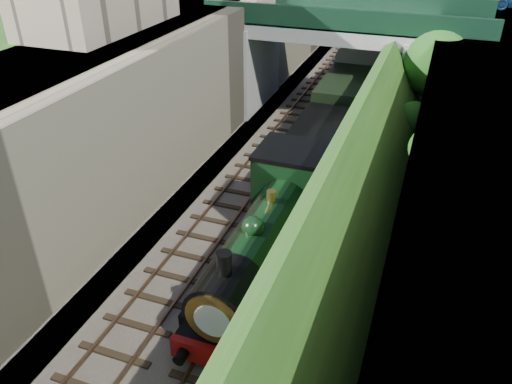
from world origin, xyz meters
TOP-DOWN VIEW (x-y plane):
  - trackbed at (0.00, 20.00)m, footprint 10.00×90.00m
  - retaining_wall at (-5.50, 20.00)m, footprint 1.00×90.00m
  - street_plateau_left at (-9.00, 20.00)m, footprint 6.00×90.00m
  - street_plateau_right at (9.50, 20.00)m, footprint 8.00×90.00m
  - embankment_slope at (4.94, 17.61)m, footprint 4.37×90.00m
  - track_left at (-2.00, 20.00)m, footprint 2.50×90.00m
  - track_right at (1.20, 20.00)m, footprint 2.50×90.00m
  - road_bridge at (0.94, 24.00)m, footprint 16.00×6.40m
  - tree at (5.91, 21.35)m, footprint 3.60×3.80m
  - locomotive at (1.20, 7.36)m, footprint 3.10×10.22m
  - tender at (1.20, 14.72)m, footprint 2.70×6.00m
  - coach_front at (1.20, 27.32)m, footprint 2.90×18.00m
  - coach_middle at (1.20, 46.12)m, footprint 2.90×18.00m

SIDE VIEW (x-z plane):
  - trackbed at x=0.00m, z-range 0.00..0.20m
  - track_left at x=-2.00m, z-range 0.15..0.35m
  - track_right at x=1.20m, z-range 0.15..0.35m
  - tender at x=1.20m, z-range 0.09..3.14m
  - locomotive at x=1.20m, z-range -0.02..3.81m
  - coach_front at x=1.20m, z-range 0.20..3.90m
  - coach_middle at x=1.20m, z-range 0.20..3.90m
  - embankment_slope at x=4.94m, z-range -0.52..5.84m
  - street_plateau_right at x=9.50m, z-range 0.00..6.25m
  - retaining_wall at x=-5.50m, z-range 0.00..7.00m
  - street_plateau_left at x=-9.00m, z-range 0.00..7.00m
  - road_bridge at x=0.94m, z-range 0.45..7.70m
  - tree at x=5.91m, z-range 1.35..7.95m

